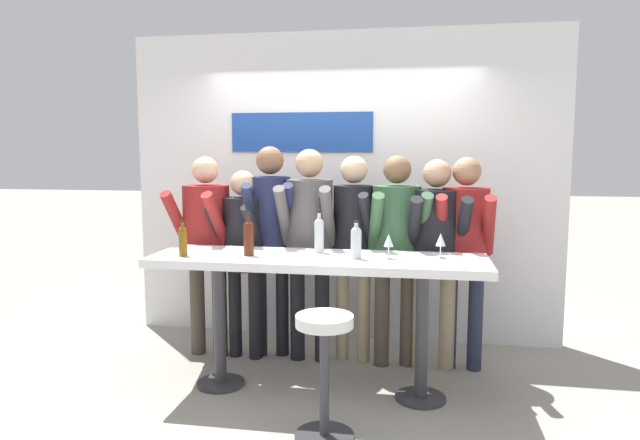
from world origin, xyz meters
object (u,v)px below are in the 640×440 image
at_px(person_far_left, 206,235).
at_px(wine_bottle_0, 183,240).
at_px(wine_bottle_1, 319,233).
at_px(person_right, 396,238).
at_px(person_left, 243,243).
at_px(person_center, 309,232).
at_px(person_center_right, 353,235).
at_px(person_rightmost, 465,240).
at_px(wine_bottle_2, 249,236).
at_px(wine_glass_1, 441,240).
at_px(bar_stool, 324,358).
at_px(wine_bottle_3, 356,241).
at_px(wine_glass_0, 389,241).
at_px(person_center_left, 270,226).
at_px(person_far_right, 436,242).
at_px(tasting_table, 318,276).

bearing_deg(person_far_left, wine_bottle_0, -72.44).
relative_size(person_far_left, wine_bottle_1, 5.47).
bearing_deg(person_right, person_left, 170.84).
height_order(person_center, person_center_right, person_center).
distance_m(person_far_left, person_rightmost, 2.14).
height_order(wine_bottle_2, wine_glass_1, wine_bottle_2).
height_order(bar_stool, wine_bottle_3, wine_bottle_3).
distance_m(person_right, wine_glass_0, 0.63).
bearing_deg(person_center_left, person_center_right, -11.49).
bearing_deg(wine_bottle_3, person_center_left, 138.25).
xyz_separation_m(person_left, wine_bottle_0, (-0.21, -0.75, 0.14)).
distance_m(person_rightmost, wine_glass_1, 0.60).
xyz_separation_m(person_far_right, wine_bottle_0, (-1.79, -0.76, 0.09)).
bearing_deg(person_center_right, person_center, -162.93).
relative_size(person_far_right, wine_bottle_3, 6.32).
relative_size(person_left, wine_bottle_2, 5.27).
bearing_deg(person_rightmost, person_center_left, -176.94).
relative_size(person_center, wine_glass_1, 10.02).
relative_size(tasting_table, wine_bottle_2, 7.92).
xyz_separation_m(person_right, wine_bottle_2, (-1.03, -0.67, 0.08)).
xyz_separation_m(person_far_left, person_rightmost, (2.14, 0.04, 0.01)).
xyz_separation_m(person_center_left, wine_bottle_3, (0.81, -0.72, 0.01)).
bearing_deg(wine_bottle_2, person_far_right, 26.06).
distance_m(person_center_left, wine_bottle_0, 0.94).
xyz_separation_m(person_far_left, wine_bottle_1, (1.05, -0.44, 0.10)).
bearing_deg(tasting_table, wine_bottle_1, 95.92).
bearing_deg(wine_bottle_3, person_center_right, 98.07).
height_order(person_center_left, wine_glass_0, person_center_left).
relative_size(tasting_table, person_left, 1.50).
relative_size(person_right, wine_bottle_0, 6.60).
distance_m(person_center, person_rightmost, 1.25).
height_order(person_left, wine_bottle_2, person_left).
bearing_deg(wine_bottle_3, wine_bottle_2, -179.04).
distance_m(person_center_left, person_center_right, 0.71).
distance_m(person_far_left, person_right, 1.60).
distance_m(wine_bottle_1, wine_bottle_3, 0.35).
relative_size(person_center_right, person_right, 1.00).
height_order(person_center_left, person_center_right, person_center_left).
bearing_deg(person_rightmost, bar_stool, -120.28).
height_order(person_far_right, wine_bottle_2, person_far_right).
relative_size(person_center_left, wine_bottle_0, 6.88).
distance_m(person_rightmost, wine_bottle_0, 2.17).
distance_m(person_center, wine_bottle_3, 0.80).
bearing_deg(person_center_left, person_right, -13.86).
xyz_separation_m(person_left, person_rightmost, (1.81, 0.05, 0.07)).
bearing_deg(bar_stool, wine_glass_0, 62.64).
relative_size(wine_bottle_0, wine_bottle_3, 0.98).
distance_m(tasting_table, person_right, 0.84).
bearing_deg(person_far_right, wine_bottle_1, -158.38).
relative_size(person_far_right, person_rightmost, 0.99).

